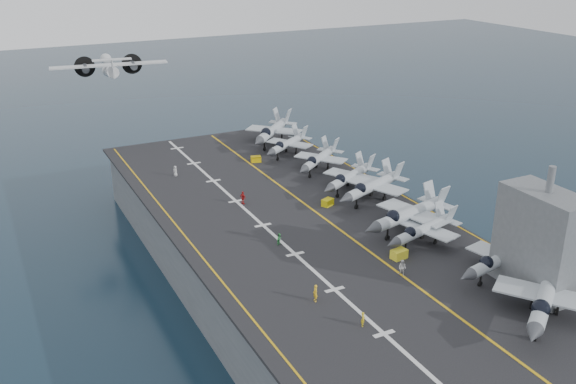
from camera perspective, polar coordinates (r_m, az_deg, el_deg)
name	(u,v)px	position (r m, az deg, el deg)	size (l,w,h in m)	color
ground	(300,280)	(98.22, 1.06, -7.84)	(500.00, 500.00, 0.00)	#142135
hull	(300,251)	(95.85, 1.08, -5.24)	(36.00, 90.00, 10.00)	#56595E
flight_deck	(300,219)	(93.61, 1.10, -2.40)	(38.00, 92.00, 0.40)	black
foul_line	(318,214)	(94.84, 2.71, -1.95)	(0.35, 90.00, 0.02)	gold
landing_centerline	(263,225)	(91.12, -2.25, -2.97)	(0.50, 90.00, 0.02)	silver
deck_edge_port	(189,240)	(87.62, -8.82, -4.28)	(0.25, 90.00, 0.02)	gold
deck_edge_stbd	(404,196)	(102.80, 10.27, -0.36)	(0.25, 90.00, 0.02)	gold
island_superstructure	(543,229)	(77.62, 21.70, -3.09)	(5.00, 10.00, 15.00)	#56595E
fighter_jet_0	(545,296)	(73.75, 21.90, -8.58)	(19.22, 17.93, 5.56)	#9EA6AE
fighter_jet_1	(501,258)	(81.06, 18.44, -5.57)	(15.55, 12.00, 4.83)	#9FA9B0
fighter_jet_2	(424,229)	(86.58, 11.96, -3.20)	(14.78, 11.71, 4.51)	#9FA6AF
fighter_jet_3	(409,213)	(89.86, 10.75, -1.81)	(17.94, 14.09, 5.50)	gray
fighter_jet_4	(373,185)	(99.36, 7.55, 0.61)	(17.48, 14.69, 5.17)	gray
fighter_jet_5	(350,176)	(103.36, 5.53, 1.44)	(16.60, 14.76, 4.81)	gray
fighter_jet_6	(319,158)	(111.64, 2.77, 3.05)	(16.37, 15.47, 4.74)	#99A0AA
fighter_jet_7	(288,143)	(119.99, -0.04, 4.37)	(15.76, 14.53, 4.55)	gray
fighter_jet_8	(272,130)	(126.57, -1.39, 5.55)	(19.22, 19.15, 5.65)	gray
tow_cart_a	(399,254)	(82.96, 9.84, -5.46)	(2.17, 1.57, 1.20)	yellow
tow_cart_b	(328,202)	(97.64, 3.54, -0.92)	(2.12, 1.81, 1.08)	yellow
tow_cart_c	(256,159)	(116.75, -2.87, 2.94)	(2.00, 1.54, 1.06)	#D6B006
crew_1	(315,293)	(72.58, 2.44, -8.97)	(0.91, 1.28, 2.03)	yellow
crew_2	(280,239)	(85.20, -0.75, -4.20)	(1.17, 1.07, 1.62)	green
crew_4	(243,198)	(98.06, -4.03, -0.52)	(1.22, 1.46, 2.07)	#B21919
crew_5	(175,171)	(111.15, -9.99, 1.85)	(1.10, 1.29, 1.82)	silver
crew_6	(363,319)	(68.86, 6.69, -11.16)	(1.15, 1.18, 1.65)	yellow
crew_7	(402,268)	(78.91, 10.13, -6.64)	(1.23, 1.44, 2.02)	silver
transport_plane	(110,72)	(133.97, -15.53, 10.27)	(24.24, 17.95, 5.34)	white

